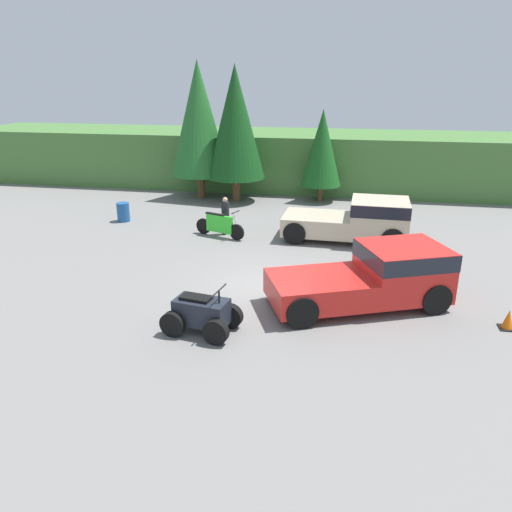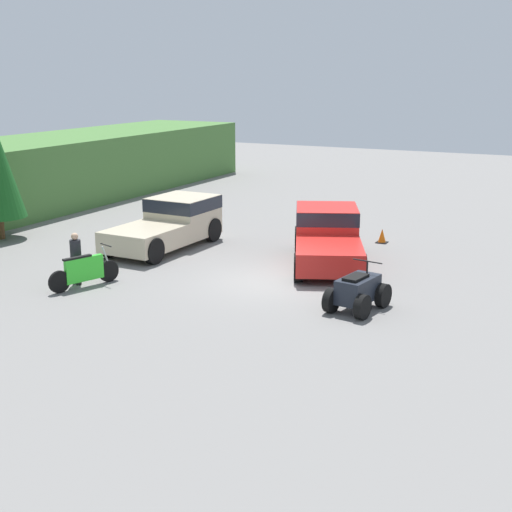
# 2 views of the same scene
# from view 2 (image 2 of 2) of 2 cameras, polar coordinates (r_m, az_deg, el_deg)

# --- Properties ---
(ground_plane) EXTENTS (80.00, 80.00, 0.00)m
(ground_plane) POSITION_cam_2_polar(r_m,az_deg,el_deg) (22.44, 1.21, -2.06)
(ground_plane) COLOR slate
(pickup_truck_red) EXTENTS (5.62, 4.01, 1.77)m
(pickup_truck_red) POSITION_cam_2_polar(r_m,az_deg,el_deg) (24.77, 5.73, 1.71)
(pickup_truck_red) COLOR red
(pickup_truck_red) RESTS_ON ground_plane
(pickup_truck_second) EXTENTS (5.10, 2.40, 1.77)m
(pickup_truck_second) POSITION_cam_2_polar(r_m,az_deg,el_deg) (27.05, -6.81, 2.76)
(pickup_truck_second) COLOR beige
(pickup_truck_second) RESTS_ON ground_plane
(dirt_bike) EXTENTS (2.29, 1.01, 1.21)m
(dirt_bike) POSITION_cam_2_polar(r_m,az_deg,el_deg) (22.36, -13.57, -1.19)
(dirt_bike) COLOR black
(dirt_bike) RESTS_ON ground_plane
(quad_atv) EXTENTS (2.09, 1.47, 1.30)m
(quad_atv) POSITION_cam_2_polar(r_m,az_deg,el_deg) (19.87, 8.13, -2.87)
(quad_atv) COLOR black
(quad_atv) RESTS_ON ground_plane
(rider_person) EXTENTS (0.45, 0.45, 1.63)m
(rider_person) POSITION_cam_2_polar(r_m,az_deg,el_deg) (22.64, -14.21, -0.04)
(rider_person) COLOR black
(rider_person) RESTS_ON ground_plane
(traffic_cone) EXTENTS (0.42, 0.42, 0.55)m
(traffic_cone) POSITION_cam_2_polar(r_m,az_deg,el_deg) (27.90, 10.05, 1.56)
(traffic_cone) COLOR black
(traffic_cone) RESTS_ON ground_plane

